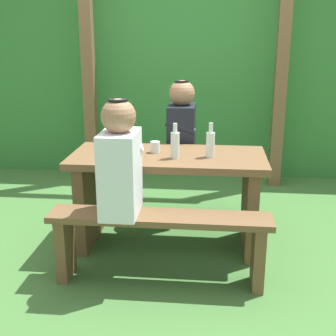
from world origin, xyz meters
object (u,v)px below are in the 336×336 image
bench_far (174,181)px  cell_phone (132,148)px  person_white_shirt (120,162)px  drinking_glass (155,147)px  person_black_coat (182,128)px  bottle_center (210,144)px  picnic_table (168,184)px  bottle_right (132,138)px  bench_near (160,234)px  bottle_left (175,144)px

bench_far → cell_phone: (-0.29, -0.39, 0.38)m
person_white_shirt → drinking_glass: person_white_shirt is taller
person_black_coat → drinking_glass: size_ratio=8.74×
bottle_center → cell_phone: bearing=162.7°
person_white_shirt → cell_phone: person_white_shirt is taller
bench_far → person_white_shirt: (-0.24, -1.07, 0.47)m
picnic_table → person_white_shirt: size_ratio=1.95×
bench_far → person_black_coat: bearing=-3.2°
drinking_glass → bottle_right: (-0.17, -0.01, 0.06)m
bench_near → person_black_coat: size_ratio=1.95×
drinking_glass → cell_phone: size_ratio=0.59×
bottle_left → drinking_glass: bearing=138.9°
picnic_table → person_black_coat: person_black_coat is taller
picnic_table → bottle_left: bottle_left is taller
bottle_center → bottle_right: bearing=172.1°
person_black_coat → cell_phone: bearing=-132.4°
bench_far → bottle_center: bottle_center is taller
bottle_center → person_black_coat: bearing=113.1°
person_white_shirt → bottle_left: 0.53m
bench_far → person_black_coat: size_ratio=1.95×
person_black_coat → bottle_left: (-0.00, -0.62, 0.01)m
bottle_left → cell_phone: size_ratio=1.76×
picnic_table → bottle_left: (0.06, -0.09, 0.33)m
person_white_shirt → person_black_coat: (0.30, 1.07, 0.00)m
bottle_center → drinking_glass: bearing=168.1°
bench_near → bottle_center: size_ratio=5.73×
cell_phone → picnic_table: bearing=0.7°
bench_near → person_black_coat: (0.06, 1.07, 0.47)m
bench_far → bottle_right: 0.74m
drinking_glass → bottle_left: bottle_left is taller
picnic_table → bench_near: (0.00, -0.54, -0.15)m
picnic_table → bench_far: 0.56m
person_white_shirt → drinking_glass: size_ratio=8.74×
bottle_left → bottle_right: bearing=158.1°
bench_far → bottle_right: (-0.27, -0.49, 0.48)m
bench_near → bottle_right: size_ratio=5.36×
bench_near → bottle_right: (-0.27, 0.58, 0.48)m
person_black_coat → person_white_shirt: bearing=-105.7°
picnic_table → person_black_coat: (0.06, 0.53, 0.31)m
bench_near → drinking_glass: size_ratio=17.01×
bottle_left → cell_phone: bearing=145.7°
bench_far → bottle_center: 0.80m
person_black_coat → bench_near: bearing=-93.2°
person_white_shirt → bottle_left: size_ratio=2.91×
bench_far → cell_phone: cell_phone is taller
bench_near → person_white_shirt: bearing=179.2°
bottle_right → cell_phone: (-0.02, 0.11, -0.10)m
picnic_table → drinking_glass: drinking_glass is taller
bench_far → person_white_shirt: person_white_shirt is taller
bench_near → bottle_left: (0.06, 0.45, 0.48)m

